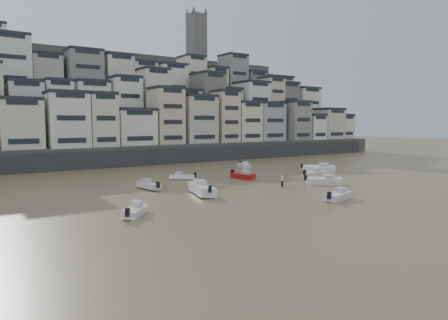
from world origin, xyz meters
TOP-DOWN VIEW (x-y plane):
  - ground at (0.00, 0.00)m, footprint 400.00×400.00m
  - harbor_wall at (10.00, 65.00)m, footprint 140.00×3.00m
  - hillside at (14.73, 104.84)m, footprint 141.04×66.00m
  - boat_a at (14.80, 15.70)m, footprint 5.11×2.78m
  - boat_b at (22.33, 24.87)m, footprint 5.55×4.94m
  - boat_c at (3.20, 27.82)m, footprint 3.88×7.28m
  - boat_d at (27.73, 32.04)m, footprint 4.68×1.53m
  - boat_e at (16.01, 36.54)m, footprint 2.61×5.04m
  - boat_f at (-0.84, 35.46)m, footprint 2.29×5.06m
  - boat_g at (32.67, 35.61)m, footprint 6.34×5.76m
  - boat_h at (7.31, 41.16)m, footprint 4.43×3.76m
  - boat_i at (24.75, 48.08)m, footprint 3.22×5.31m
  - boat_j at (-8.19, 21.42)m, footprint 4.04×4.43m
  - person_pink at (16.02, 26.96)m, footprint 0.44×0.44m

SIDE VIEW (x-z plane):
  - ground at x=0.00m, z-range 0.00..0.00m
  - boat_h at x=7.31m, z-range 0.00..1.21m
  - boat_j at x=-8.19m, z-range 0.00..1.24m
  - boat_d at x=27.73m, z-range 0.00..1.28m
  - boat_e at x=16.01m, z-range 0.00..1.31m
  - boat_a at x=14.80m, z-range 0.00..1.33m
  - boat_f at x=-0.84m, z-range 0.00..1.33m
  - boat_i at x=24.75m, z-range 0.00..1.38m
  - boat_b at x=22.33m, z-range 0.00..1.53m
  - person_pink at x=16.02m, z-range 0.00..1.74m
  - boat_g at x=32.67m, z-range 0.00..1.76m
  - boat_c at x=3.20m, z-range 0.00..1.89m
  - harbor_wall at x=10.00m, z-range 0.00..3.50m
  - hillside at x=14.73m, z-range -11.99..38.01m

